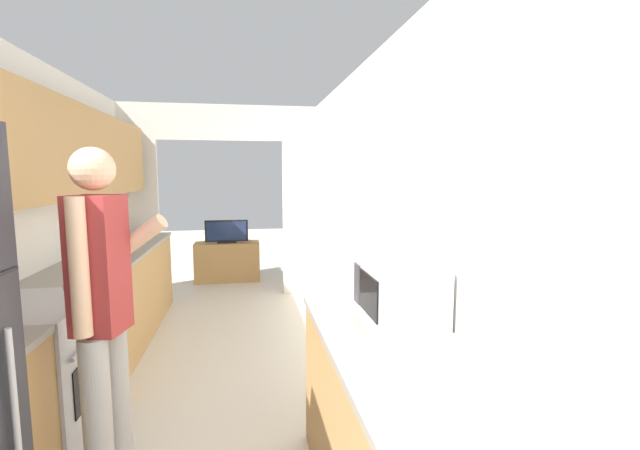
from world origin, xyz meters
The scene contains 10 objects.
wall_left centered at (-1.19, 2.38, 1.50)m, with size 0.38×7.42×2.50m.
wall_right centered at (1.27, 1.91, 1.25)m, with size 0.06×7.42×2.50m.
wall_far_with_doorway centered at (0.00, 5.05, 1.43)m, with size 2.88×0.06×2.50m.
counter_left centered at (-0.94, 3.20, 0.45)m, with size 0.62×3.89×0.90m.
counter_right centered at (0.94, 1.02, 0.45)m, with size 0.62×1.62×0.90m.
range_oven centered at (-0.93, 1.93, 0.45)m, with size 0.66×0.74×1.04m.
person centered at (-0.39, 1.47, 0.95)m, with size 0.56×0.43×1.75m.
microwave centered at (1.05, 1.35, 1.04)m, with size 0.35×0.49×0.29m.
tv_cabinet centered at (0.01, 5.92, 0.29)m, with size 0.96×0.42×0.59m.
television centered at (0.01, 5.88, 0.76)m, with size 0.64×0.16×0.34m.
Camera 1 is at (0.30, -0.65, 1.62)m, focal length 24.00 mm.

